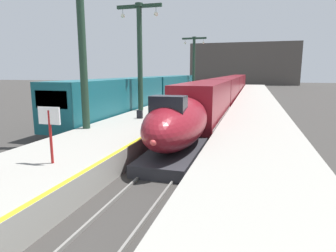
{
  "coord_description": "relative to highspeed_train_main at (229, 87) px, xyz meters",
  "views": [
    {
      "loc": [
        3.68,
        -1.02,
        4.43
      ],
      "look_at": [
        -0.25,
        12.47,
        1.8
      ],
      "focal_mm": 31.16,
      "sensor_mm": 36.0,
      "label": 1
    }
  ],
  "objects": [
    {
      "name": "regional_train_adjacent",
      "position": [
        -8.1,
        -14.69,
        0.16
      ],
      "size": [
        2.85,
        36.6,
        3.8
      ],
      "color": "#145660",
      "rests_on": "ground"
    },
    {
      "name": "passenger_near_edge",
      "position": [
        -2.42,
        -27.66,
        0.07
      ],
      "size": [
        0.26,
        0.57,
        1.69
      ],
      "color": "#23232D",
      "rests_on": "platform_left"
    },
    {
      "name": "station_column_mid",
      "position": [
        -5.9,
        -32.59,
        5.15
      ],
      "size": [
        4.0,
        0.68,
        10.21
      ],
      "color": "#1E3828",
      "rests_on": "platform_left"
    },
    {
      "name": "rail_main_left",
      "position": [
        -0.75,
        -19.32,
        -1.91
      ],
      "size": [
        0.08,
        110.0,
        0.12
      ],
      "primitive_type": "cube",
      "color": "slate",
      "rests_on": "ground"
    },
    {
      "name": "station_column_far",
      "position": [
        -5.9,
        -23.64,
        4.53
      ],
      "size": [
        4.0,
        0.68,
        9.04
      ],
      "color": "#1E3828",
      "rests_on": "platform_left"
    },
    {
      "name": "platform_left",
      "position": [
        -4.05,
        -22.07,
        -1.44
      ],
      "size": [
        4.8,
        110.0,
        1.05
      ],
      "primitive_type": "cube",
      "color": "gray",
      "rests_on": "ground"
    },
    {
      "name": "station_column_distant",
      "position": [
        -5.9,
        0.26,
        4.47
      ],
      "size": [
        4.0,
        0.68,
        8.92
      ],
      "color": "#1E3828",
      "rests_on": "platform_left"
    },
    {
      "name": "rail_main_right",
      "position": [
        0.75,
        -19.32,
        -1.91
      ],
      "size": [
        0.08,
        110.0,
        0.12
      ],
      "primitive_type": "cube",
      "color": "slate",
      "rests_on": "ground"
    },
    {
      "name": "highspeed_train_main",
      "position": [
        0.0,
        0.0,
        0.0
      ],
      "size": [
        2.92,
        76.29,
        3.6
      ],
      "color": "maroon",
      "rests_on": "ground"
    },
    {
      "name": "rail_secondary_right",
      "position": [
        -7.35,
        -19.32,
        -1.91
      ],
      "size": [
        0.08,
        110.0,
        0.12
      ],
      "primitive_type": "cube",
      "color": "slate",
      "rests_on": "ground"
    },
    {
      "name": "platform_right",
      "position": [
        4.05,
        -22.07,
        -1.44
      ],
      "size": [
        4.8,
        110.0,
        1.05
      ],
      "primitive_type": "cube",
      "color": "gray",
      "rests_on": "ground"
    },
    {
      "name": "platform_left_safety_stripe",
      "position": [
        -1.77,
        -22.07,
        -0.91
      ],
      "size": [
        0.2,
        107.8,
        0.01
      ],
      "primitive_type": "cube",
      "color": "yellow",
      "rests_on": "platform_left"
    },
    {
      "name": "rail_secondary_left",
      "position": [
        -8.85,
        -19.32,
        -1.91
      ],
      "size": [
        0.08,
        110.0,
        0.12
      ],
      "primitive_type": "cube",
      "color": "slate",
      "rests_on": "ground"
    },
    {
      "name": "departure_info_board",
      "position": [
        -3.4,
        -38.98,
        0.59
      ],
      "size": [
        0.9,
        0.1,
        2.12
      ],
      "color": "maroon",
      "rests_on": "platform_left"
    },
    {
      "name": "terminus_back_wall",
      "position": [
        0.0,
        55.18,
        5.03
      ],
      "size": [
        36.0,
        2.0,
        14.0
      ],
      "primitive_type": "cube",
      "color": "#4C4742",
      "rests_on": "ground"
    },
    {
      "name": "rolling_suitcase",
      "position": [
        -4.22,
        -28.12,
        -0.61
      ],
      "size": [
        0.4,
        0.22,
        0.98
      ],
      "color": "black",
      "rests_on": "platform_left"
    }
  ]
}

